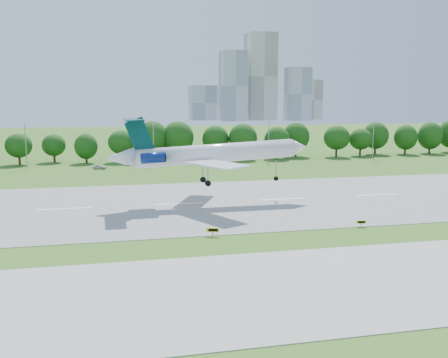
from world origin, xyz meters
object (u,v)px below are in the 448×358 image
(service_vehicle_b, at_px, (100,167))
(taxi_sign_left, at_px, (213,230))
(service_vehicle_a, at_px, (130,163))
(airliner, at_px, (206,153))

(service_vehicle_b, bearing_deg, taxi_sign_left, -143.41)
(service_vehicle_a, distance_m, service_vehicle_b, 10.30)
(airliner, height_order, taxi_sign_left, airliner)
(taxi_sign_left, height_order, service_vehicle_a, service_vehicle_a)
(airliner, xyz_separation_m, taxi_sign_left, (-3.21, -22.61, -8.33))
(service_vehicle_a, relative_size, service_vehicle_b, 1.05)
(service_vehicle_a, bearing_deg, airliner, -149.99)
(taxi_sign_left, bearing_deg, airliner, 96.63)
(airliner, xyz_separation_m, service_vehicle_b, (-20.38, 51.33, -8.60))
(airliner, relative_size, service_vehicle_a, 9.44)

